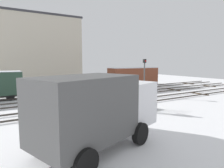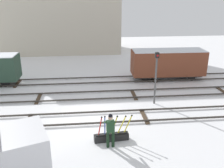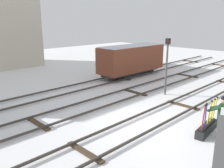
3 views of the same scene
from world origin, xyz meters
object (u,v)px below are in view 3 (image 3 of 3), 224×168
switch_lever_frame (207,127)px  rail_worker (221,114)px  signal_post (167,61)px  freight_car_near_switch (132,59)px

switch_lever_frame → rail_worker: bearing=-107.1°
signal_post → freight_car_near_switch: size_ratio=0.57×
rail_worker → signal_post: signal_post is taller
rail_worker → freight_car_near_switch: size_ratio=0.29×
rail_worker → freight_car_near_switch: 11.60m
freight_car_near_switch → switch_lever_frame: bearing=-121.2°
switch_lever_frame → signal_post: size_ratio=0.56×
rail_worker → signal_post: 6.13m
switch_lever_frame → signal_post: signal_post is taller
switch_lever_frame → rail_worker: (-0.11, -0.55, 0.79)m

